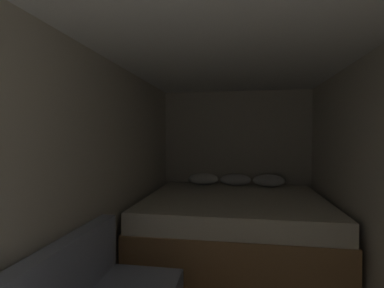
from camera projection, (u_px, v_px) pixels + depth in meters
The scene contains 4 objects.
wall_back at pixel (236, 159), 4.54m from camera, with size 2.35×0.05×2.10m, color beige.
wall_left at pixel (89, 179), 2.36m from camera, with size 0.05×4.74×2.10m, color beige.
ceiling_slab at pixel (232, 38), 2.15m from camera, with size 2.35×4.74×0.05m, color white.
bed at pixel (234, 223), 3.54m from camera, with size 2.13×1.95×0.85m.
Camera 1 is at (0.06, -0.31, 1.40)m, focal length 27.17 mm.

